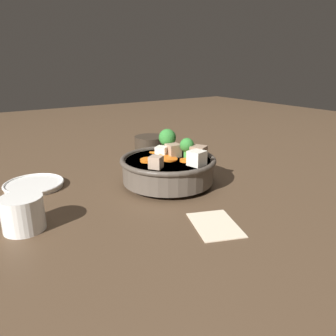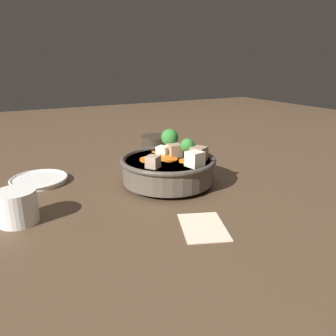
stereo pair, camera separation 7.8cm
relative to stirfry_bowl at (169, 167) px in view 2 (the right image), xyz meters
name	(u,v)px [view 2 (the right image)]	position (x,y,z in m)	size (l,w,h in m)	color
ground_plane	(168,184)	(0.00, 0.00, -0.04)	(3.00, 3.00, 0.00)	#4C3826
stirfry_bowl	(169,167)	(0.00, 0.00, 0.00)	(0.23, 0.23, 0.12)	#51473D
side_saucer	(39,180)	(0.16, 0.28, -0.04)	(0.14, 0.14, 0.01)	white
tea_cup	(17,206)	(-0.05, 0.34, -0.01)	(0.07, 0.07, 0.06)	white
dark_mug	(157,149)	(0.18, -0.06, -0.01)	(0.11, 0.09, 0.08)	#33281E
napkin	(203,226)	(-0.22, 0.05, -0.04)	(0.13, 0.11, 0.00)	beige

